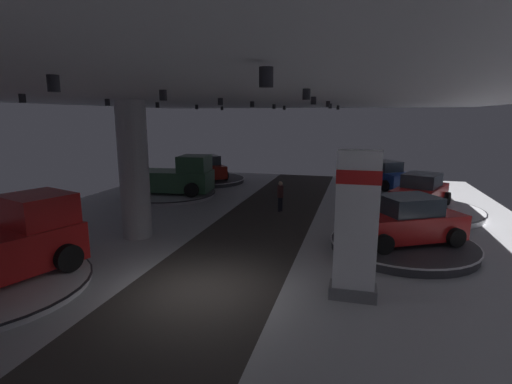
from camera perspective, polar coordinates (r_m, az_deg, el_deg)
The scene contains 15 objects.
ground at distance 11.35m, azimuth -8.18°, elevation -14.45°, with size 24.00×44.00×0.06m.
ceiling_with_spotlights at distance 10.24m, azimuth -9.08°, elevation 14.90°, with size 24.00×44.00×0.39m.
column_left at distance 15.96m, azimuth -17.83°, elevation 3.11°, with size 1.17×1.17×5.50m.
brand_sign_pylon at distance 10.40m, azimuth 14.79°, elevation -4.67°, with size 1.27×0.65×4.04m.
display_platform_deep_right at distance 27.01m, azimuth 18.27°, elevation 0.65°, with size 4.86×4.86×0.24m.
display_car_deep_right at distance 26.85m, azimuth 18.43°, elevation 2.46°, with size 4.00×4.42×1.71m.
display_platform_far_right at distance 20.99m, azimuth 23.18°, elevation -2.52°, with size 6.07×6.07×0.34m.
display_car_far_right at distance 20.83m, azimuth 23.40°, elevation -0.06°, with size 3.41×4.57×1.71m.
display_platform_deep_left at distance 28.79m, azimuth -7.39°, elevation 1.85°, with size 5.68×5.68×0.30m.
display_car_deep_left at distance 28.63m, azimuth -7.42°, elevation 3.61°, with size 4.07×4.38×1.71m.
display_platform_mid_right at distance 15.19m, azimuth 21.06°, elevation -7.46°, with size 5.24×5.24×0.34m.
display_car_mid_right at distance 14.94m, azimuth 21.41°, elevation -4.11°, with size 4.54×3.67×1.71m.
display_platform_far_left at distance 24.17m, azimuth -12.89°, elevation -0.27°, with size 5.70×5.70×0.23m.
pickup_truck_far_left at distance 23.87m, azimuth -12.29°, elevation 2.14°, with size 5.49×3.10×2.30m.
visitor_walking_near at distance 19.65m, azimuth 3.67°, elevation -0.35°, with size 0.32×0.32×1.59m.
Camera 1 is at (4.15, -9.34, 4.90)m, focal length 26.68 mm.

